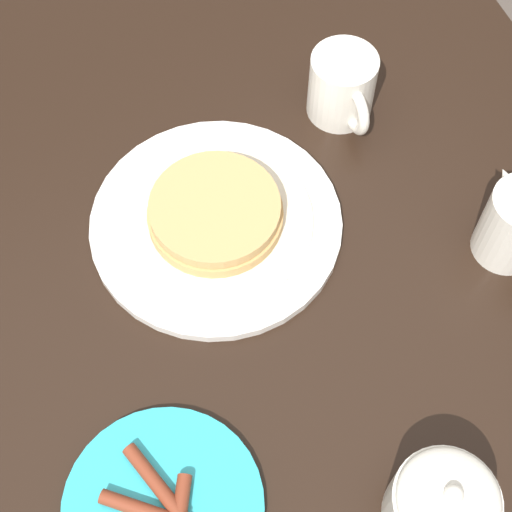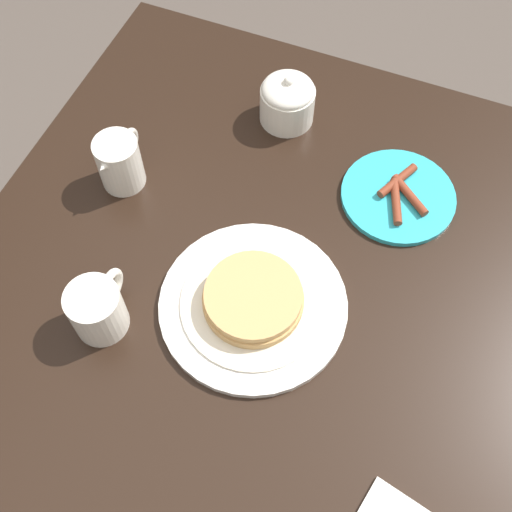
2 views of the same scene
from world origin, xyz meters
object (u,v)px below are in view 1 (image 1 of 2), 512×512
Objects in this scene: coffee_mug at (343,87)px; sugar_bowl at (443,505)px; pancake_plate at (217,219)px; side_plate_bacon at (163,506)px.

sugar_bowl is at bearing -13.07° from coffee_mug.
sugar_bowl is (0.37, 0.08, 0.03)m from pancake_plate.
pancake_plate is at bearing 151.55° from side_plate_bacon.
sugar_bowl reaches higher than pancake_plate.
side_plate_bacon is at bearing -28.45° from pancake_plate.
sugar_bowl reaches higher than side_plate_bacon.
coffee_mug is at bearing 118.33° from pancake_plate.
pancake_plate is at bearing -167.10° from sugar_bowl.
coffee_mug reaches higher than pancake_plate.
pancake_plate is 0.38m from sugar_bowl.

